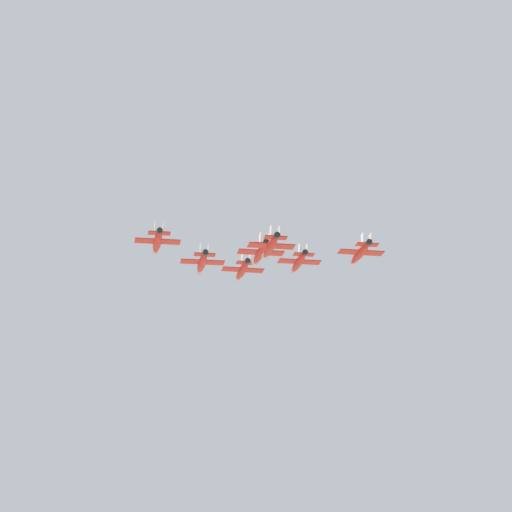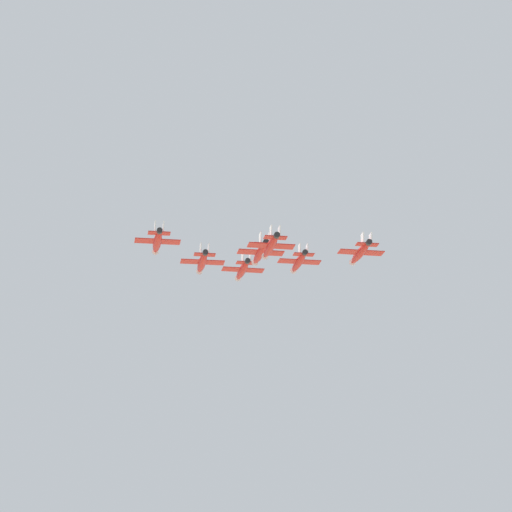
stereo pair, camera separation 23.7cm
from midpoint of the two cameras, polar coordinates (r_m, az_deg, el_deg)
name	(u,v)px [view 2 (the right image)]	position (r m, az deg, el deg)	size (l,w,h in m)	color
jet_lead	(242,270)	(270.35, -0.66, -0.71)	(15.92, 10.39, 3.47)	red
jet_left_wingman	(202,262)	(255.81, -2.69, -0.32)	(15.59, 10.26, 3.43)	red
jet_right_wingman	(299,262)	(259.44, 2.19, -0.30)	(15.42, 10.11, 3.38)	red
jet_left_outer	(157,242)	(242.50, -4.95, 0.72)	(15.42, 10.13, 3.38)	red
jet_right_outer	(360,253)	(249.26, 5.28, 0.17)	(15.90, 10.40, 3.47)	red
jet_slot_rear	(260,253)	(244.50, 0.23, 0.17)	(15.86, 10.38, 3.47)	red
jet_trailing	(270,246)	(231.39, 0.76, 0.50)	(15.22, 9.96, 3.32)	red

